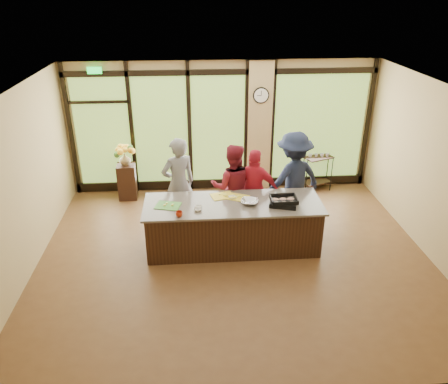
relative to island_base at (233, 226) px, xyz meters
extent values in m
plane|color=brown|center=(0.00, -0.30, -0.44)|extent=(7.00, 7.00, 0.00)
plane|color=white|center=(0.00, -0.30, 2.56)|extent=(7.00, 7.00, 0.00)
plane|color=tan|center=(0.00, 2.70, 1.06)|extent=(7.00, 0.00, 7.00)
plane|color=tan|center=(-3.50, -0.30, 1.06)|extent=(0.00, 6.00, 6.00)
plane|color=tan|center=(3.50, -0.30, 1.06)|extent=(0.00, 6.00, 6.00)
cube|color=tan|center=(0.85, 2.64, 1.06)|extent=(0.55, 0.12, 3.00)
cube|color=black|center=(0.00, 2.65, 2.31)|extent=(6.90, 0.08, 0.12)
cube|color=black|center=(0.00, 2.65, -0.32)|extent=(6.90, 0.08, 0.20)
cube|color=#19D83F|center=(-2.70, 2.60, 2.39)|extent=(0.30, 0.04, 0.14)
cube|color=#466E26|center=(-2.70, 2.67, 1.01)|extent=(1.20, 0.02, 2.50)
cube|color=#466E26|center=(-1.40, 2.67, 1.01)|extent=(1.20, 0.02, 2.50)
cube|color=#466E26|center=(-0.10, 2.67, 1.01)|extent=(1.20, 0.02, 2.50)
cube|color=#466E26|center=(2.25, 2.67, 1.01)|extent=(2.10, 0.02, 2.50)
cube|color=black|center=(-3.40, 2.65, 1.06)|extent=(0.08, 0.08, 3.00)
cube|color=black|center=(-2.05, 2.65, 1.06)|extent=(0.08, 0.08, 3.00)
cube|color=black|center=(-0.75, 2.65, 1.06)|extent=(0.08, 0.08, 3.00)
cube|color=black|center=(0.55, 2.65, 1.06)|extent=(0.08, 0.08, 3.00)
cube|color=black|center=(1.15, 2.65, 1.06)|extent=(0.08, 0.08, 3.00)
cube|color=black|center=(3.40, 2.65, 1.06)|extent=(0.08, 0.08, 3.00)
cube|color=black|center=(0.00, 0.00, 0.00)|extent=(3.10, 1.00, 0.88)
cube|color=#6C6359|center=(0.00, 0.00, 0.46)|extent=(3.20, 1.10, 0.04)
cylinder|color=black|center=(0.85, 2.57, 1.81)|extent=(0.36, 0.04, 0.36)
cylinder|color=white|center=(0.85, 2.55, 1.81)|extent=(0.31, 0.01, 0.31)
cube|color=black|center=(0.85, 2.55, 1.86)|extent=(0.01, 0.00, 0.11)
cube|color=black|center=(0.80, 2.55, 1.81)|extent=(0.09, 0.00, 0.01)
imported|color=slate|center=(-0.99, 0.87, 0.50)|extent=(0.81, 0.69, 1.88)
imported|color=maroon|center=(0.06, 0.78, 0.44)|extent=(0.91, 0.74, 1.75)
imported|color=red|center=(0.49, 0.72, 0.39)|extent=(1.05, 0.72, 1.65)
imported|color=#192037|center=(1.28, 0.86, 0.53)|extent=(1.43, 1.12, 1.94)
cube|color=black|center=(0.88, -0.14, 0.52)|extent=(0.55, 0.48, 0.08)
imported|color=silver|center=(0.29, -0.05, 0.52)|extent=(0.38, 0.38, 0.08)
cube|color=#4A9B38|center=(-1.16, -0.02, 0.49)|extent=(0.50, 0.42, 0.01)
cube|color=yellow|center=(0.10, 0.22, 0.49)|extent=(0.48, 0.43, 0.01)
cube|color=yellow|center=(-0.17, 0.30, 0.49)|extent=(0.47, 0.39, 0.01)
imported|color=silver|center=(-0.64, -0.24, 0.50)|extent=(0.15, 0.15, 0.04)
imported|color=silver|center=(-0.63, -0.15, 0.50)|extent=(0.15, 0.15, 0.04)
imported|color=silver|center=(0.00, 0.20, 0.50)|extent=(0.18, 0.18, 0.03)
imported|color=#AC2C11|center=(-0.96, -0.43, 0.53)|extent=(0.13, 0.13, 0.09)
cube|color=black|center=(-2.21, 2.27, -0.03)|extent=(0.42, 0.42, 0.81)
imported|color=olive|center=(-2.21, 2.27, 0.50)|extent=(0.26, 0.26, 0.26)
cube|color=black|center=(2.25, 2.45, -0.27)|extent=(0.74, 0.59, 0.03)
cube|color=black|center=(2.25, 2.45, 0.35)|extent=(0.74, 0.59, 0.03)
cylinder|color=black|center=(1.95, 2.28, -0.02)|extent=(0.02, 0.02, 0.84)
cylinder|color=black|center=(2.55, 2.28, -0.02)|extent=(0.02, 0.02, 0.84)
cylinder|color=black|center=(1.95, 2.62, -0.02)|extent=(0.02, 0.02, 0.84)
cylinder|color=black|center=(2.55, 2.62, -0.02)|extent=(0.02, 0.02, 0.84)
imported|color=silver|center=(2.04, 2.45, 0.41)|extent=(0.12, 0.12, 0.09)
imported|color=silver|center=(2.18, 2.45, 0.41)|extent=(0.12, 0.12, 0.09)
imported|color=silver|center=(2.32, 2.45, 0.41)|extent=(0.12, 0.12, 0.09)
imported|color=silver|center=(2.45, 2.45, 0.41)|extent=(0.12, 0.12, 0.09)
camera|label=1|loc=(-0.69, -6.94, 4.04)|focal=35.00mm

